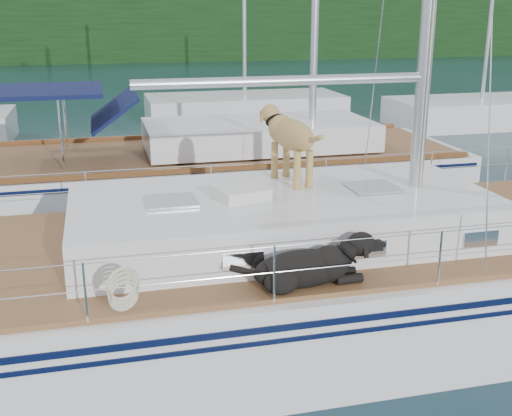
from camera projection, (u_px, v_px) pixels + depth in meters
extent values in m
plane|color=black|center=(222.00, 333.00, 8.32)|extent=(120.00, 120.00, 0.00)
cube|color=black|center=(109.00, 22.00, 49.11)|extent=(90.00, 3.00, 6.00)
cube|color=#595147|center=(110.00, 53.00, 50.94)|extent=(92.00, 1.00, 1.20)
cube|color=white|center=(222.00, 298.00, 8.17)|extent=(12.00, 3.80, 1.40)
cube|color=brown|center=(221.00, 244.00, 7.96)|extent=(11.52, 3.50, 0.06)
cube|color=white|center=(283.00, 216.00, 8.05)|extent=(5.20, 2.50, 0.55)
cylinder|color=silver|center=(285.00, 81.00, 7.55)|extent=(3.60, 0.12, 0.12)
cylinder|color=silver|center=(254.00, 248.00, 6.16)|extent=(10.56, 0.01, 0.01)
cylinder|color=silver|center=(198.00, 166.00, 9.40)|extent=(10.56, 0.01, 0.01)
cube|color=blue|center=(101.00, 216.00, 8.87)|extent=(0.62, 0.44, 0.05)
cube|color=silver|center=(241.00, 193.00, 7.77)|extent=(0.71, 0.64, 0.15)
torus|color=beige|center=(123.00, 284.00, 5.85)|extent=(0.44, 0.28, 0.43)
cube|color=white|center=(204.00, 183.00, 13.74)|extent=(11.00, 3.50, 1.30)
cube|color=brown|center=(204.00, 153.00, 13.54)|extent=(10.56, 3.29, 0.06)
cube|color=white|center=(259.00, 134.00, 13.72)|extent=(4.80, 2.30, 0.55)
cube|color=#101943|center=(38.00, 91.00, 12.39)|extent=(2.40, 2.30, 0.08)
cube|color=white|center=(245.00, 110.00, 23.95)|extent=(7.20, 3.00, 1.10)
cube|color=white|center=(480.00, 114.00, 23.01)|extent=(6.40, 3.00, 1.10)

